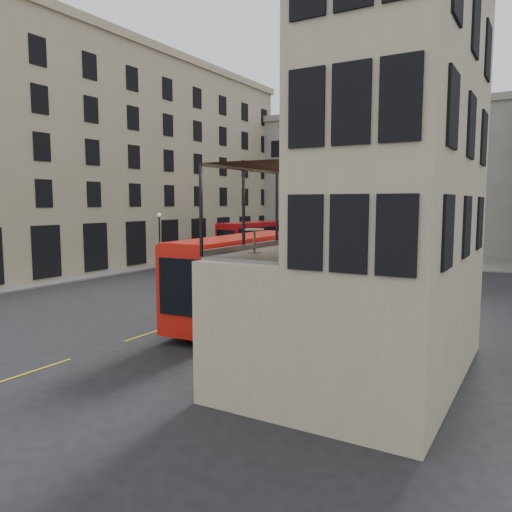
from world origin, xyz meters
The scene contains 31 objects.
ground centered at (0.00, 0.00, 0.00)m, with size 140.00×140.00×0.00m, color black.
host_building_main centered at (9.95, 0.00, 7.79)m, with size 7.26×11.40×15.10m.
host_frontage centered at (6.50, 0.00, 2.25)m, with size 3.00×11.00×4.50m, color #BEAE8E.
cafe_floor centered at (6.50, 0.00, 4.55)m, with size 3.00×10.00×0.10m, color slate.
building_left centered at (-26.96, 20.00, 11.38)m, with size 14.60×50.60×22.00m.
gateway centered at (-5.00, 47.99, 9.39)m, with size 35.00×10.60×18.00m.
pavement_far centered at (-6.00, 38.00, 0.06)m, with size 40.00×12.00×0.12m, color slate.
pavement_left centered at (-22.00, 12.00, 0.06)m, with size 8.00×48.00×0.12m, color slate.
traffic_light_near centered at (-1.00, 12.00, 2.42)m, with size 0.16×0.20×3.80m.
traffic_light_far centered at (-15.00, 28.00, 2.42)m, with size 0.16×0.20×3.80m.
street_lamp_a centered at (-17.00, 18.00, 2.39)m, with size 0.36×0.36×5.33m.
street_lamp_b centered at (-6.00, 34.00, 2.39)m, with size 0.36×0.36×5.33m.
bus_near centered at (0.50, 4.64, 2.55)m, with size 3.35×11.51×4.53m.
bus_far centered at (-10.65, 25.82, 2.46)m, with size 3.49×11.17×4.38m.
car_a centered at (-10.51, 19.38, 0.65)m, with size 1.54×3.84×1.31m, color #A7ABAF.
car_b centered at (-2.57, 25.58, 0.79)m, with size 1.67×4.79×1.58m, color #981009.
car_c centered at (-16.41, 26.95, 0.79)m, with size 2.22×5.45×1.58m, color black.
bicycle centered at (-5.34, 15.40, 0.51)m, with size 0.67×1.93×1.01m, color gray.
cyclist centered at (-7.63, 16.42, 0.91)m, with size 0.66×0.44×1.82m, color #CFFF1A.
pedestrian_a centered at (-14.76, 28.31, 0.87)m, with size 0.85×0.66×1.74m, color gray.
pedestrian_b centered at (-8.50, 29.10, 0.98)m, with size 1.26×0.73×1.95m, color gray.
pedestrian_c centered at (-0.09, 40.00, 0.88)m, with size 1.03×0.43×1.76m, color gray.
pedestrian_d centered at (3.66, 30.16, 0.81)m, with size 0.79×0.51×1.62m, color gray.
pedestrian_e centered at (-16.43, 17.71, 0.79)m, with size 0.58×0.38×1.58m, color gray.
cafe_table_near centered at (5.80, -3.09, 5.13)m, with size 0.64×0.64×0.81m.
cafe_table_mid centered at (5.37, 0.70, 5.16)m, with size 0.68×0.68×0.85m.
cafe_table_far centered at (5.64, 2.79, 5.10)m, with size 0.61×0.61×0.76m.
cafe_chair_a centered at (7.33, -3.33, 4.88)m, with size 0.52×0.52×0.91m.
cafe_chair_b centered at (7.37, 0.48, 4.88)m, with size 0.50×0.50×0.92m.
cafe_chair_c centered at (7.36, -0.30, 4.89)m, with size 0.54×0.54×0.94m.
cafe_chair_d centered at (7.09, 3.37, 4.83)m, with size 0.43×0.43×0.77m.
Camera 1 is at (14.34, -17.52, 6.28)m, focal length 35.00 mm.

